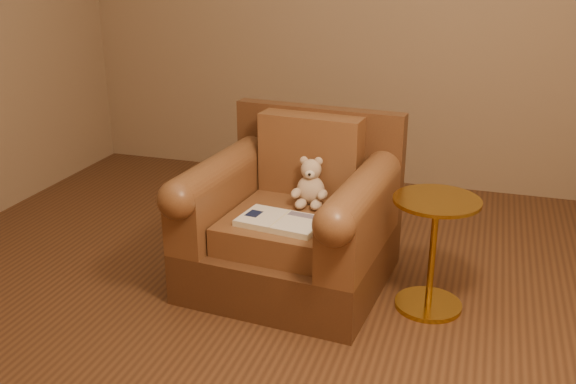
% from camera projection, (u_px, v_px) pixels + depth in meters
% --- Properties ---
extents(floor, '(4.00, 4.00, 0.00)m').
position_uv_depth(floor, '(256.00, 312.00, 2.99)').
color(floor, '#56331D').
rests_on(floor, ground).
extents(armchair, '(0.99, 0.94, 0.82)m').
position_uv_depth(armchair, '(294.00, 221.00, 3.20)').
color(armchair, '#52301B').
rests_on(armchair, floor).
extents(teddy_bear, '(0.18, 0.20, 0.24)m').
position_uv_depth(teddy_bear, '(310.00, 186.00, 3.18)').
color(teddy_bear, '#CAAB8D').
rests_on(teddy_bear, armchair).
extents(guidebook, '(0.41, 0.28, 0.03)m').
position_uv_depth(guidebook, '(280.00, 221.00, 2.97)').
color(guidebook, beige).
rests_on(guidebook, armchair).
extents(side_table, '(0.39, 0.39, 0.55)m').
position_uv_depth(side_table, '(433.00, 250.00, 2.94)').
color(side_table, gold).
rests_on(side_table, floor).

